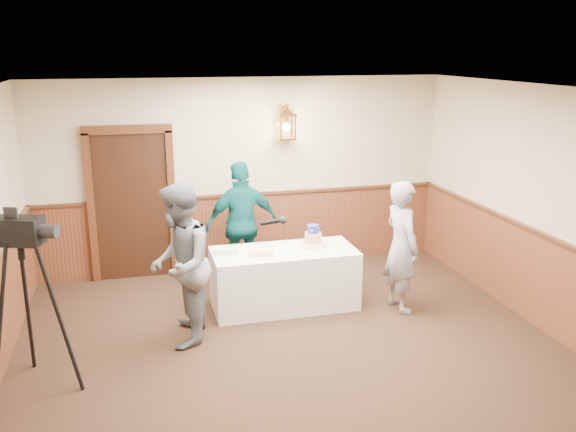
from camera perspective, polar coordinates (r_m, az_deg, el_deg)
name	(u,v)px	position (r m, az deg, el deg)	size (l,w,h in m)	color
ground	(311,384)	(6.22, 2.21, -15.46)	(7.00, 7.00, 0.00)	black
room_shell	(295,224)	(5.99, 0.61, -0.74)	(6.02, 7.02, 2.81)	beige
display_table	(284,278)	(7.75, -0.37, -5.86)	(1.80, 0.80, 0.75)	white
tiered_cake	(313,238)	(7.76, 2.36, -2.05)	(0.28, 0.28, 0.28)	beige
sheet_cake_yellow	(261,252)	(7.48, -2.50, -3.38)	(0.30, 0.23, 0.06)	#F0CB90
sheet_cake_green	(226,250)	(7.56, -5.85, -3.21)	(0.28, 0.23, 0.07)	#BBF1AA
interviewer	(180,265)	(6.76, -10.09, -4.53)	(1.54, 1.00, 1.82)	slate
baker	(401,246)	(7.65, 10.56, -2.81)	(0.60, 0.40, 1.66)	gray
assistant_p	(242,224)	(8.34, -4.30, -0.76)	(1.02, 0.42, 1.74)	#0C4C4D
tv_camera_rig	(29,315)	(6.29, -23.08, -8.48)	(0.67, 0.63, 1.72)	black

